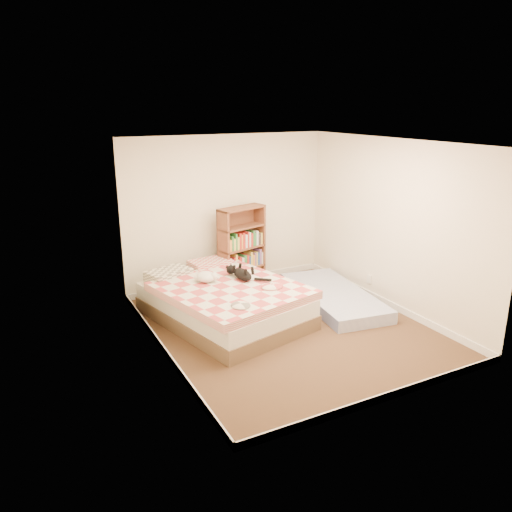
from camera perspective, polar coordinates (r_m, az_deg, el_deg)
name	(u,v)px	position (r m, az deg, el deg)	size (l,w,h in m)	color
room	(290,244)	(6.54, 3.86, 1.37)	(3.51, 4.01, 2.51)	#432B1D
bed	(223,300)	(7.14, -3.79, -5.08)	(2.07, 2.58, 0.61)	brown
bookshelf	(241,258)	(8.25, -1.69, -0.17)	(0.90, 0.49, 1.37)	brown
floor_mattress	(333,297)	(7.84, 8.81, -4.61)	(0.93, 2.06, 0.19)	#6D7AB7
black_cat	(242,273)	(7.17, -1.66, -2.00)	(0.34, 0.74, 0.17)	black
white_dog	(207,277)	(7.07, -5.67, -2.37)	(0.31, 0.32, 0.15)	silver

